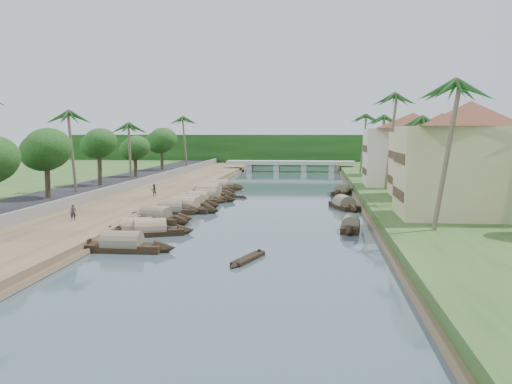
# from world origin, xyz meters

# --- Properties ---
(ground) EXTENTS (220.00, 220.00, 0.00)m
(ground) POSITION_xyz_m (0.00, 0.00, 0.00)
(ground) COLOR #3A4D57
(ground) RESTS_ON ground
(left_bank) EXTENTS (10.00, 180.00, 0.80)m
(left_bank) POSITION_xyz_m (-16.00, 20.00, 0.40)
(left_bank) COLOR brown
(left_bank) RESTS_ON ground
(right_bank) EXTENTS (16.00, 180.00, 1.20)m
(right_bank) POSITION_xyz_m (19.00, 20.00, 0.60)
(right_bank) COLOR #2A4B1E
(right_bank) RESTS_ON ground
(road) EXTENTS (8.00, 180.00, 1.40)m
(road) POSITION_xyz_m (-24.50, 20.00, 0.70)
(road) COLOR black
(road) RESTS_ON ground
(retaining_wall) EXTENTS (0.40, 180.00, 1.10)m
(retaining_wall) POSITION_xyz_m (-20.20, 20.00, 1.35)
(retaining_wall) COLOR slate
(retaining_wall) RESTS_ON left_bank
(treeline) EXTENTS (120.00, 14.00, 8.00)m
(treeline) POSITION_xyz_m (0.00, 100.00, 4.00)
(treeline) COLOR #12380F
(treeline) RESTS_ON ground
(bridge) EXTENTS (28.00, 4.00, 2.40)m
(bridge) POSITION_xyz_m (0.00, 72.00, 1.72)
(bridge) COLOR #A4A59B
(bridge) RESTS_ON ground
(building_near) EXTENTS (14.85, 14.85, 10.20)m
(building_near) POSITION_xyz_m (18.99, -2.00, 6.38)
(building_near) COLOR #C6BD84
(building_near) RESTS_ON right_bank
(building_mid) EXTENTS (14.11, 14.11, 9.70)m
(building_mid) POSITION_xyz_m (19.99, 14.00, 6.13)
(building_mid) COLOR beige
(building_mid) RESTS_ON right_bank
(building_far) EXTENTS (15.59, 15.59, 10.20)m
(building_far) POSITION_xyz_m (18.99, 28.00, 6.38)
(building_far) COLOR beige
(building_far) RESTS_ON right_bank
(building_distant) EXTENTS (12.62, 12.62, 9.20)m
(building_distant) POSITION_xyz_m (19.99, 48.00, 5.88)
(building_distant) COLOR #C6BD84
(building_distant) RESTS_ON right_bank
(sampan_0) EXTENTS (8.26, 1.97, 2.18)m
(sampan_0) POSITION_xyz_m (-8.45, -13.96, 0.41)
(sampan_0) COLOR black
(sampan_0) RESTS_ON ground
(sampan_1) EXTENTS (7.39, 3.49, 2.16)m
(sampan_1) POSITION_xyz_m (-9.39, -7.53, 0.41)
(sampan_1) COLOR black
(sampan_1) RESTS_ON ground
(sampan_2) EXTENTS (7.78, 4.20, 2.06)m
(sampan_2) POSITION_xyz_m (-8.24, -7.59, 0.41)
(sampan_2) COLOR black
(sampan_2) RESTS_ON ground
(sampan_3) EXTENTS (8.19, 4.47, 2.19)m
(sampan_3) POSITION_xyz_m (-9.77, -0.76, 0.42)
(sampan_3) COLOR black
(sampan_3) RESTS_ON ground
(sampan_4) EXTENTS (7.50, 2.00, 2.13)m
(sampan_4) POSITION_xyz_m (-9.87, -0.01, 0.41)
(sampan_4) COLOR black
(sampan_4) RESTS_ON ground
(sampan_5) EXTENTS (8.26, 3.26, 2.53)m
(sampan_5) POSITION_xyz_m (-8.54, 6.59, 0.42)
(sampan_5) COLOR black
(sampan_5) RESTS_ON ground
(sampan_6) EXTENTS (7.67, 3.20, 2.24)m
(sampan_6) POSITION_xyz_m (-9.77, 4.81, 0.42)
(sampan_6) COLOR black
(sampan_6) RESTS_ON ground
(sampan_7) EXTENTS (7.74, 3.78, 2.05)m
(sampan_7) POSITION_xyz_m (-8.86, 11.15, 0.41)
(sampan_7) COLOR black
(sampan_7) RESTS_ON ground
(sampan_8) EXTENTS (6.74, 1.86, 2.11)m
(sampan_8) POSITION_xyz_m (-8.70, 14.65, 0.41)
(sampan_8) COLOR black
(sampan_8) RESTS_ON ground
(sampan_9) EXTENTS (8.48, 4.29, 2.14)m
(sampan_9) POSITION_xyz_m (-8.05, 17.19, 0.41)
(sampan_9) COLOR black
(sampan_9) RESTS_ON ground
(sampan_10) EXTENTS (8.33, 4.01, 2.25)m
(sampan_10) POSITION_xyz_m (-8.83, 22.50, 0.42)
(sampan_10) COLOR black
(sampan_10) RESTS_ON ground
(sampan_11) EXTENTS (7.91, 3.14, 2.22)m
(sampan_11) POSITION_xyz_m (-9.21, 25.88, 0.42)
(sampan_11) COLOR black
(sampan_11) RESTS_ON ground
(sampan_12) EXTENTS (8.67, 3.00, 2.05)m
(sampan_12) POSITION_xyz_m (-9.20, 30.11, 0.41)
(sampan_12) COLOR black
(sampan_12) RESTS_ON ground
(sampan_13) EXTENTS (7.09, 2.08, 1.96)m
(sampan_13) POSITION_xyz_m (-9.04, 33.02, 0.41)
(sampan_13) COLOR black
(sampan_13) RESTS_ON ground
(sampan_14) EXTENTS (2.14, 7.60, 1.87)m
(sampan_14) POSITION_xyz_m (8.73, -2.96, 0.41)
(sampan_14) COLOR black
(sampan_14) RESTS_ON ground
(sampan_15) EXTENTS (3.92, 8.33, 2.20)m
(sampan_15) POSITION_xyz_m (8.86, 11.51, 0.42)
(sampan_15) COLOR black
(sampan_15) RESTS_ON ground
(sampan_16) EXTENTS (3.82, 8.95, 2.16)m
(sampan_16) POSITION_xyz_m (9.33, 26.57, 0.41)
(sampan_16) COLOR black
(sampan_16) RESTS_ON ground
(canoe_0) EXTENTS (2.46, 5.60, 0.75)m
(canoe_0) POSITION_xyz_m (1.09, -16.01, 0.10)
(canoe_0) COLOR black
(canoe_0) RESTS_ON ground
(canoe_1) EXTENTS (4.34, 1.31, 0.69)m
(canoe_1) POSITION_xyz_m (-8.29, -5.72, 0.10)
(canoe_1) COLOR black
(canoe_1) RESTS_ON ground
(canoe_2) EXTENTS (4.32, 3.20, 0.69)m
(canoe_2) POSITION_xyz_m (-5.27, 21.37, 0.10)
(canoe_2) COLOR black
(canoe_2) RESTS_ON ground
(palm_0) EXTENTS (3.20, 3.20, 12.73)m
(palm_0) POSITION_xyz_m (15.00, -9.32, 12.13)
(palm_0) COLOR brown
(palm_0) RESTS_ON ground
(palm_1) EXTENTS (3.20, 3.20, 10.44)m
(palm_1) POSITION_xyz_m (16.00, 6.74, 9.89)
(palm_1) COLOR brown
(palm_1) RESTS_ON ground
(palm_2) EXTENTS (3.20, 3.20, 13.88)m
(palm_2) POSITION_xyz_m (15.00, 22.64, 13.21)
(palm_2) COLOR brown
(palm_2) RESTS_ON ground
(palm_3) EXTENTS (3.20, 3.20, 11.46)m
(palm_3) POSITION_xyz_m (16.00, 37.21, 10.87)
(palm_3) COLOR brown
(palm_3) RESTS_ON ground
(palm_5) EXTENTS (3.20, 3.20, 11.25)m
(palm_5) POSITION_xyz_m (-24.00, 13.55, 10.87)
(palm_5) COLOR brown
(palm_5) RESTS_ON ground
(palm_6) EXTENTS (3.20, 3.20, 10.01)m
(palm_6) POSITION_xyz_m (-22.00, 29.01, 9.67)
(palm_6) COLOR brown
(palm_6) RESTS_ON ground
(palm_7) EXTENTS (3.20, 3.20, 12.13)m
(palm_7) POSITION_xyz_m (14.00, 53.17, 11.53)
(palm_7) COLOR brown
(palm_7) RESTS_ON ground
(palm_8) EXTENTS (3.20, 3.20, 11.76)m
(palm_8) POSITION_xyz_m (-20.50, 59.26, 11.37)
(palm_8) COLOR brown
(palm_8) RESTS_ON ground
(tree_2) EXTENTS (5.25, 5.25, 7.51)m
(tree_2) POSITION_xyz_m (-24.00, 6.43, 6.68)
(tree_2) COLOR #493A29
(tree_2) RESTS_ON ground
(tree_3) EXTENTS (4.48, 4.48, 7.60)m
(tree_3) POSITION_xyz_m (-24.00, 21.86, 7.05)
(tree_3) COLOR #493A29
(tree_3) RESTS_ON ground
(tree_4) EXTENTS (4.42, 4.42, 6.49)m
(tree_4) POSITION_xyz_m (-24.00, 37.49, 5.98)
(tree_4) COLOR #493A29
(tree_4) RESTS_ON ground
(tree_5) EXTENTS (5.41, 5.41, 7.91)m
(tree_5) POSITION_xyz_m (-24.00, 53.84, 7.01)
(tree_5) COLOR #493A29
(tree_5) RESTS_ON ground
(tree_6) EXTENTS (4.53, 4.53, 7.67)m
(tree_6) POSITION_xyz_m (24.00, 28.32, 6.90)
(tree_6) COLOR #493A29
(tree_6) RESTS_ON ground
(person_near) EXTENTS (0.62, 0.52, 1.44)m
(person_near) POSITION_xyz_m (-15.99, -5.22, 1.52)
(person_near) COLOR #27272F
(person_near) RESTS_ON left_bank
(person_far) EXTENTS (0.91, 0.86, 1.48)m
(person_far) POSITION_xyz_m (-14.37, 14.79, 1.54)
(person_far) COLOR #373426
(person_far) RESTS_ON left_bank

